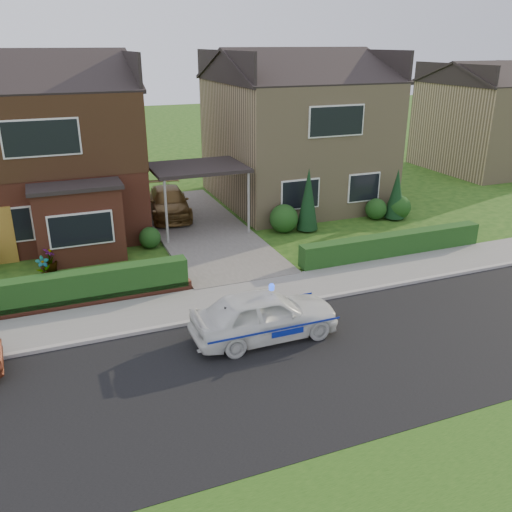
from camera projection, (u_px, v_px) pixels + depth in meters
ground at (322, 361)px, 13.64m from camera, size 120.00×120.00×0.00m
road at (322, 361)px, 13.64m from camera, size 60.00×6.00×0.02m
kerb at (274, 307)px, 16.25m from camera, size 60.00×0.16×0.12m
sidewalk at (261, 294)px, 17.16m from camera, size 60.00×2.00×0.10m
grass_verge at (459, 509)px, 9.32m from camera, size 60.00×4.00×0.01m
driveway at (200, 228)px, 23.12m from camera, size 3.80×12.00×0.12m
house_left at (41, 138)px, 22.27m from camera, size 7.50×9.53×7.25m
house_right at (295, 126)px, 26.37m from camera, size 7.50×8.06×7.25m
carport_link at (198, 169)px, 22.13m from camera, size 3.80×3.00×2.77m
dwarf_wall at (66, 304)px, 16.17m from camera, size 7.70×0.25×0.36m
hedge_left at (66, 308)px, 16.36m from camera, size 7.50×0.55×0.90m
hedge_right at (391, 257)px, 20.25m from camera, size 7.50×0.55×0.80m
shrub_left_mid at (108, 239)px, 20.06m from camera, size 1.32×1.32×1.32m
shrub_left_near at (150, 238)px, 20.96m from camera, size 0.84×0.84×0.84m
shrub_right_near at (284, 219)px, 22.64m from camera, size 1.20×1.20×1.20m
shrub_right_mid at (376, 209)px, 24.34m from camera, size 0.96×0.96×0.96m
shrub_right_far at (399, 207)px, 24.40m from camera, size 1.08×1.08×1.08m
conifer_a at (308, 201)px, 22.55m from camera, size 0.90×0.90×2.60m
conifer_b at (396, 196)px, 24.13m from camera, size 0.90×0.90×2.20m
neighbour_right at (489, 127)px, 33.36m from camera, size 6.50×7.00×5.20m
police_car at (264, 315)px, 14.48m from camera, size 3.67×3.99×1.52m
driveway_car at (169, 202)px, 24.46m from camera, size 2.20×4.37×1.22m
potted_plant_a at (43, 269)px, 18.05m from camera, size 0.51×0.40×0.85m
potted_plant_b at (66, 255)px, 19.39m from camera, size 0.50×0.46×0.73m
potted_plant_c at (50, 260)px, 18.77m from camera, size 0.56×0.56×0.86m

